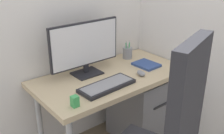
# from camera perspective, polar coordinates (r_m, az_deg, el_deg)

# --- Properties ---
(desk) EXTENTS (1.22, 0.64, 0.70)m
(desk) POSITION_cam_1_polar(r_m,az_deg,el_deg) (2.17, -0.19, -3.32)
(desk) COLOR #D1B78C
(desk) RESTS_ON ground_plane
(filing_cabinet) EXTENTS (0.48, 0.49, 0.62)m
(filing_cabinet) POSITION_cam_1_polar(r_m,az_deg,el_deg) (2.50, 6.46, -8.06)
(filing_cabinet) COLOR slate
(filing_cabinet) RESTS_ON ground_plane
(monitor) EXTENTS (0.61, 0.18, 0.42)m
(monitor) POSITION_cam_1_polar(r_m,az_deg,el_deg) (2.09, -5.70, 4.38)
(monitor) COLOR black
(monitor) RESTS_ON desk
(keyboard) EXTENTS (0.43, 0.19, 0.03)m
(keyboard) POSITION_cam_1_polar(r_m,az_deg,el_deg) (1.94, -1.07, -3.98)
(keyboard) COLOR black
(keyboard) RESTS_ON desk
(mouse) EXTENTS (0.07, 0.10, 0.04)m
(mouse) POSITION_cam_1_polar(r_m,az_deg,el_deg) (2.13, 6.19, -1.33)
(mouse) COLOR gray
(mouse) RESTS_ON desk
(pen_holder) EXTENTS (0.09, 0.09, 0.17)m
(pen_holder) POSITION_cam_1_polar(r_m,az_deg,el_deg) (2.47, 3.29, 3.06)
(pen_holder) COLOR gray
(pen_holder) RESTS_ON desk
(notebook) EXTENTS (0.18, 0.21, 0.02)m
(notebook) POSITION_cam_1_polar(r_m,az_deg,el_deg) (2.33, 7.29, 0.51)
(notebook) COLOR #334C8C
(notebook) RESTS_ON desk
(desk_clamp_accessory) EXTENTS (0.04, 0.04, 0.07)m
(desk_clamp_accessory) POSITION_cam_1_polar(r_m,az_deg,el_deg) (1.72, -7.90, -7.23)
(desk_clamp_accessory) COLOR #3FAD59
(desk_clamp_accessory) RESTS_ON desk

